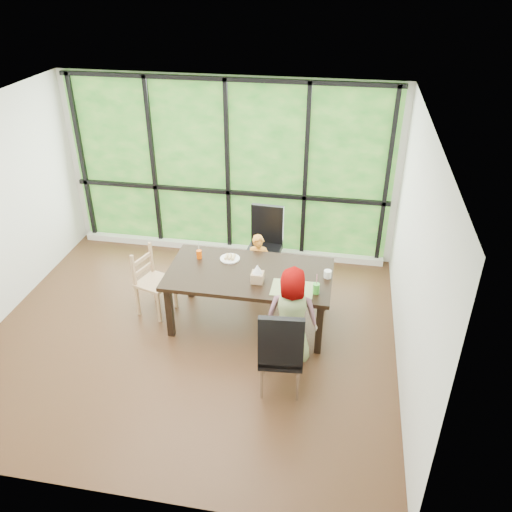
% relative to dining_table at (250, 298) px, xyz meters
% --- Properties ---
extents(ground, '(5.00, 5.00, 0.00)m').
position_rel_dining_table_xyz_m(ground, '(-0.67, -0.41, -0.38)').
color(ground, black).
rests_on(ground, ground).
extents(back_wall, '(5.00, 0.00, 5.00)m').
position_rel_dining_table_xyz_m(back_wall, '(-0.67, 1.84, 0.98)').
color(back_wall, silver).
rests_on(back_wall, ground).
extents(foliage_backdrop, '(4.80, 0.02, 2.65)m').
position_rel_dining_table_xyz_m(foliage_backdrop, '(-0.67, 1.82, 0.98)').
color(foliage_backdrop, '#175317').
rests_on(foliage_backdrop, back_wall).
extents(window_mullions, '(4.80, 0.06, 2.65)m').
position_rel_dining_table_xyz_m(window_mullions, '(-0.67, 1.78, 0.98)').
color(window_mullions, black).
rests_on(window_mullions, back_wall).
extents(window_sill, '(4.80, 0.12, 0.10)m').
position_rel_dining_table_xyz_m(window_sill, '(-0.67, 1.74, -0.33)').
color(window_sill, silver).
rests_on(window_sill, ground).
extents(dining_table, '(2.10, 1.25, 0.75)m').
position_rel_dining_table_xyz_m(dining_table, '(0.00, 0.00, 0.00)').
color(dining_table, black).
rests_on(dining_table, ground).
extents(chair_window_leather, '(0.49, 0.49, 1.08)m').
position_rel_dining_table_xyz_m(chair_window_leather, '(0.01, 1.06, 0.17)').
color(chair_window_leather, black).
rests_on(chair_window_leather, ground).
extents(chair_interior_leather, '(0.50, 0.50, 1.08)m').
position_rel_dining_table_xyz_m(chair_interior_leather, '(0.55, -1.08, 0.17)').
color(chair_interior_leather, black).
rests_on(chair_interior_leather, ground).
extents(chair_end_beech, '(0.51, 0.52, 0.90)m').
position_rel_dining_table_xyz_m(chair_end_beech, '(-1.25, 0.01, 0.08)').
color(chair_end_beech, '#A67B58').
rests_on(chair_end_beech, ground).
extents(child_toddler, '(0.35, 0.25, 0.91)m').
position_rel_dining_table_xyz_m(child_toddler, '(0.00, 0.64, 0.08)').
color(child_toddler, orange).
rests_on(child_toddler, ground).
extents(child_older, '(0.61, 0.41, 1.21)m').
position_rel_dining_table_xyz_m(child_older, '(0.60, -0.60, 0.23)').
color(child_older, slate).
rests_on(child_older, ground).
extents(placemat, '(0.49, 0.36, 0.01)m').
position_rel_dining_table_xyz_m(placemat, '(0.56, -0.26, 0.38)').
color(placemat, tan).
rests_on(placemat, dining_table).
extents(plate_far, '(0.25, 0.25, 0.02)m').
position_rel_dining_table_xyz_m(plate_far, '(-0.30, 0.27, 0.38)').
color(plate_far, white).
rests_on(plate_far, dining_table).
extents(plate_near, '(0.26, 0.26, 0.02)m').
position_rel_dining_table_xyz_m(plate_near, '(0.57, -0.25, 0.38)').
color(plate_near, white).
rests_on(plate_near, dining_table).
extents(orange_cup, '(0.07, 0.07, 0.11)m').
position_rel_dining_table_xyz_m(orange_cup, '(-0.70, 0.22, 0.43)').
color(orange_cup, '#EE5405').
rests_on(orange_cup, dining_table).
extents(green_cup, '(0.08, 0.08, 0.13)m').
position_rel_dining_table_xyz_m(green_cup, '(0.84, -0.30, 0.44)').
color(green_cup, green).
rests_on(green_cup, dining_table).
extents(white_mug, '(0.09, 0.09, 0.09)m').
position_rel_dining_table_xyz_m(white_mug, '(0.94, 0.06, 0.42)').
color(white_mug, white).
rests_on(white_mug, dining_table).
extents(tissue_box, '(0.14, 0.14, 0.12)m').
position_rel_dining_table_xyz_m(tissue_box, '(0.13, -0.19, 0.44)').
color(tissue_box, tan).
rests_on(tissue_box, dining_table).
extents(crepe_rolls_far, '(0.15, 0.12, 0.04)m').
position_rel_dining_table_xyz_m(crepe_rolls_far, '(-0.30, 0.27, 0.41)').
color(crepe_rolls_far, tan).
rests_on(crepe_rolls_far, plate_far).
extents(crepe_rolls_near, '(0.15, 0.12, 0.04)m').
position_rel_dining_table_xyz_m(crepe_rolls_near, '(0.57, -0.25, 0.41)').
color(crepe_rolls_near, tan).
rests_on(crepe_rolls_near, plate_near).
extents(straw_white, '(0.01, 0.04, 0.20)m').
position_rel_dining_table_xyz_m(straw_white, '(-0.70, 0.22, 0.52)').
color(straw_white, white).
rests_on(straw_white, orange_cup).
extents(straw_pink, '(0.01, 0.04, 0.20)m').
position_rel_dining_table_xyz_m(straw_pink, '(0.84, -0.30, 0.54)').
color(straw_pink, pink).
rests_on(straw_pink, green_cup).
extents(tissue, '(0.12, 0.12, 0.11)m').
position_rel_dining_table_xyz_m(tissue, '(0.13, -0.19, 0.55)').
color(tissue, white).
rests_on(tissue, tissue_box).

